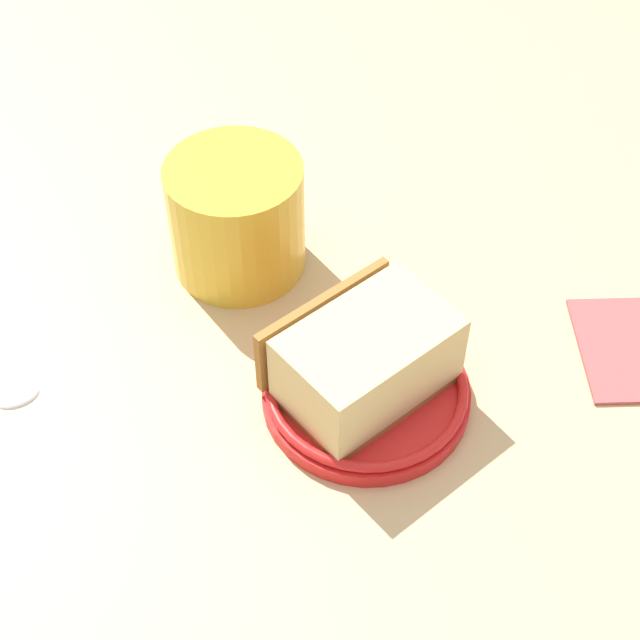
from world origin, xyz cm
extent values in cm
cube|color=tan|center=(0.00, 0.00, -1.25)|extent=(141.56, 141.56, 2.50)
cylinder|color=red|center=(-2.98, 3.76, 0.56)|extent=(13.75, 13.75, 1.12)
torus|color=red|center=(-2.98, 3.76, 1.47)|extent=(13.34, 13.34, 0.69)
cube|color=#9E662D|center=(-2.98, 3.76, 1.42)|extent=(12.52, 12.35, 0.60)
cube|color=#DBC184|center=(-2.98, 3.76, 4.28)|extent=(12.52, 12.35, 5.12)
cube|color=#9E662D|center=(-0.44, 1.06, 4.28)|extent=(8.24, 7.82, 5.12)
cylinder|color=gold|center=(6.82, -8.64, 4.45)|extent=(9.81, 9.81, 8.90)
cylinder|color=#47230F|center=(6.82, -8.64, 7.58)|extent=(8.63, 8.63, 0.40)
torus|color=gold|center=(9.76, -12.57, 4.45)|extent=(3.47, 4.26, 4.72)
ellipsoid|color=silver|center=(20.20, 4.98, 0.40)|extent=(3.59, 3.20, 0.80)
camera|label=1|loc=(-2.29, 42.31, 51.04)|focal=53.86mm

